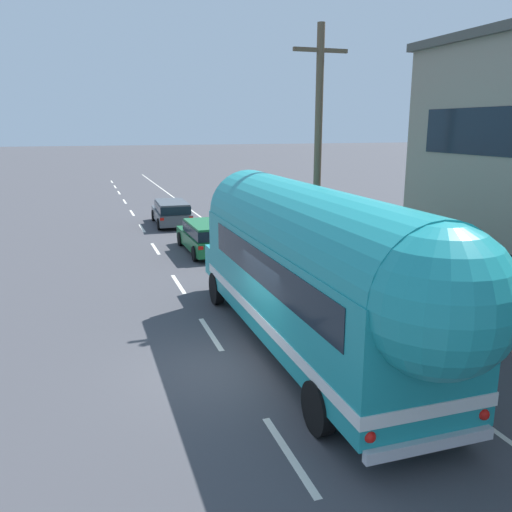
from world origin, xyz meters
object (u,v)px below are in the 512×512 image
painted_bus (315,267)px  utility_pole (318,158)px  car_lead (207,235)px  car_second (172,211)px

painted_bus → utility_pole: bearing=65.4°
utility_pole → car_lead: (-2.18, 6.53, -3.64)m
utility_pole → car_second: bearing=100.6°
painted_bus → car_lead: size_ratio=2.67×
car_second → painted_bus: bearing=-89.4°
painted_bus → car_second: size_ratio=2.73×
utility_pole → car_lead: size_ratio=1.86×
car_lead → car_second: size_ratio=1.02×
painted_bus → car_lead: 11.79m
car_lead → car_second: 7.20m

